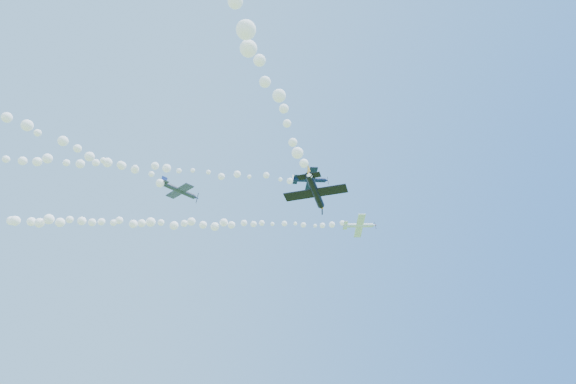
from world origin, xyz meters
name	(u,v)px	position (x,y,z in m)	size (l,w,h in m)	color
plane_white	(359,225)	(26.39, 6.61, 51.66)	(6.48, 6.81, 1.78)	white
smoke_trail_white	(178,223)	(-5.69, 19.95, 51.35)	(60.72, 26.66, 2.83)	white
plane_navy	(311,180)	(10.24, -4.35, 49.77)	(6.04, 6.39, 1.62)	#0D193D
smoke_trail_navy	(43,160)	(-29.44, 8.28, 49.56)	(76.02, 25.71, 2.45)	white
plane_grey	(180,190)	(-9.32, 1.45, 45.47)	(6.55, 6.84, 2.02)	#343A4C
plane_black	(315,192)	(5.52, -14.30, 39.26)	(7.36, 7.20, 2.66)	black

